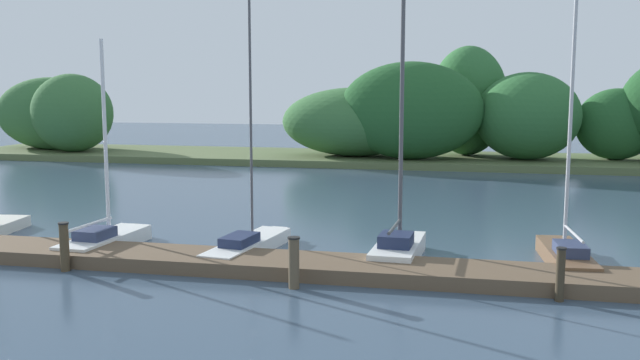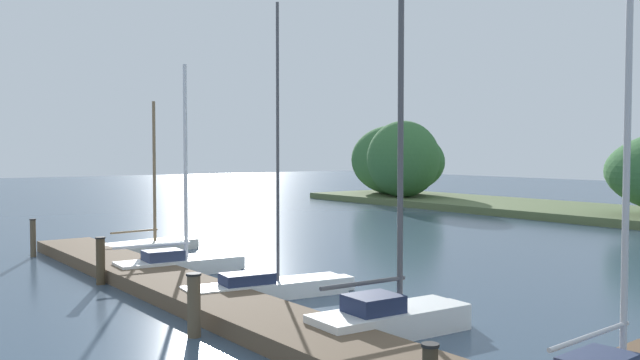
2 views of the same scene
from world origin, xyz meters
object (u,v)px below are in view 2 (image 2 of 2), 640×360
(sailboat_1, at_px, (181,261))
(sailboat_3, at_px, (394,311))
(sailboat_2, at_px, (271,285))
(mooring_piling_0, at_px, (33,238))
(sailboat_0, at_px, (153,243))
(mooring_piling_2, at_px, (194,305))
(mooring_piling_1, at_px, (101,261))

(sailboat_1, relative_size, sailboat_3, 0.78)
(sailboat_2, relative_size, mooring_piling_0, 5.55)
(sailboat_0, height_order, mooring_piling_2, sailboat_0)
(mooring_piling_1, bearing_deg, sailboat_1, 94.37)
(sailboat_3, bearing_deg, sailboat_2, 94.95)
(sailboat_1, bearing_deg, sailboat_2, -80.61)
(sailboat_1, bearing_deg, mooring_piling_1, -171.62)
(sailboat_2, xyz_separation_m, mooring_piling_0, (-9.76, -2.97, 0.34))
(sailboat_1, xyz_separation_m, sailboat_3, (8.22, 0.52, 0.09))
(sailboat_2, bearing_deg, mooring_piling_2, -137.82)
(sailboat_2, distance_m, sailboat_3, 4.11)
(sailboat_1, distance_m, mooring_piling_2, 6.66)
(sailboat_2, distance_m, mooring_piling_0, 10.20)
(sailboat_1, xyz_separation_m, mooring_piling_2, (6.13, -2.57, 0.26))
(sailboat_0, distance_m, mooring_piling_0, 3.82)
(sailboat_3, xyz_separation_m, mooring_piling_1, (-8.04, -2.84, 0.18))
(sailboat_2, relative_size, mooring_piling_1, 5.61)
(sailboat_1, xyz_separation_m, mooring_piling_1, (0.18, -2.32, 0.28))
(sailboat_1, height_order, mooring_piling_1, sailboat_1)
(mooring_piling_2, bearing_deg, sailboat_3, 56.01)
(sailboat_2, relative_size, mooring_piling_2, 5.79)
(mooring_piling_0, bearing_deg, mooring_piling_1, 2.59)
(sailboat_0, distance_m, sailboat_2, 8.72)
(sailboat_2, height_order, mooring_piling_0, sailboat_2)
(sailboat_2, bearing_deg, sailboat_1, 103.33)
(sailboat_3, distance_m, mooring_piling_2, 3.73)
(sailboat_1, distance_m, mooring_piling_0, 6.21)
(sailboat_3, relative_size, mooring_piling_0, 6.04)
(sailboat_3, distance_m, mooring_piling_1, 8.53)
(sailboat_3, xyz_separation_m, mooring_piling_0, (-13.86, -3.10, 0.19))
(mooring_piling_0, bearing_deg, sailboat_1, 24.63)
(sailboat_1, xyz_separation_m, mooring_piling_0, (-5.64, -2.58, 0.28))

